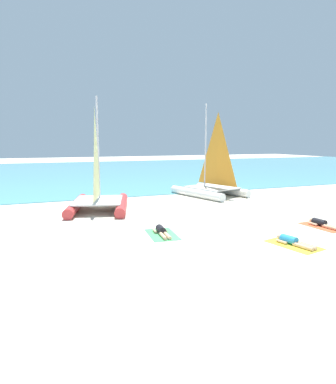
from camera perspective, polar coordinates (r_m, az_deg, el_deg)
The scene contains 10 objects.
ground_plane at distance 21.62m, azimuth -4.93°, elevation -1.22°, with size 120.00×120.00×0.00m, color beige.
ocean_water at distance 41.92m, azimuth -13.07°, elevation 3.47°, with size 120.00×40.00×0.05m, color #5BB2C1.
sailboat_white at distance 22.95m, azimuth 7.48°, elevation 1.69°, with size 4.35×5.51×6.30m.
sailboat_red at distance 18.26m, azimuth -11.98°, elevation -0.31°, with size 4.18×5.36×6.17m.
towel_left at distance 13.43m, azimuth -1.03°, elevation -7.37°, with size 1.10×1.90×0.01m, color #4CB266.
sunbather_left at distance 13.46m, azimuth -1.10°, elevation -6.78°, with size 0.58×1.57×0.30m.
towel_middle at distance 12.97m, azimuth 20.91°, elevation -8.56°, with size 1.10×1.90×0.01m, color yellow.
sunbather_middle at distance 12.97m, azimuth 20.70°, elevation -7.97°, with size 0.70×1.56×0.30m.
towel_right at distance 16.17m, azimuth 25.26°, elevation -5.44°, with size 1.10×1.90×0.01m, color #EA5933.
sunbather_right at distance 16.19m, azimuth 25.11°, elevation -4.96°, with size 0.57×1.57×0.30m.
Camera 1 is at (-5.99, -10.43, 3.74)m, focal length 30.77 mm.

